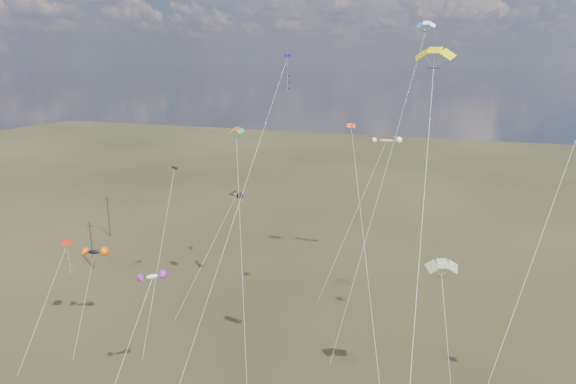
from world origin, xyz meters
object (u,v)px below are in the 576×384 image
(parafoil_yellow, at_px, (435,53))
(novelty_black_orange, at_px, (94,252))
(utility_pole_far, at_px, (109,216))
(utility_pole_near, at_px, (92,245))

(parafoil_yellow, bearing_deg, novelty_black_orange, 167.73)
(utility_pole_far, bearing_deg, novelty_black_orange, -52.72)
(utility_pole_near, distance_m, parafoil_yellow, 65.48)
(parafoil_yellow, relative_size, novelty_black_orange, 3.00)
(utility_pole_far, xyz_separation_m, parafoil_yellow, (61.27, -38.67, 29.01))
(utility_pole_near, relative_size, parafoil_yellow, 0.24)
(utility_pole_far, bearing_deg, utility_pole_near, -60.26)
(parafoil_yellow, height_order, novelty_black_orange, parafoil_yellow)
(parafoil_yellow, distance_m, novelty_black_orange, 45.00)
(parafoil_yellow, xyz_separation_m, novelty_black_orange, (-38.14, 8.30, -22.40))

